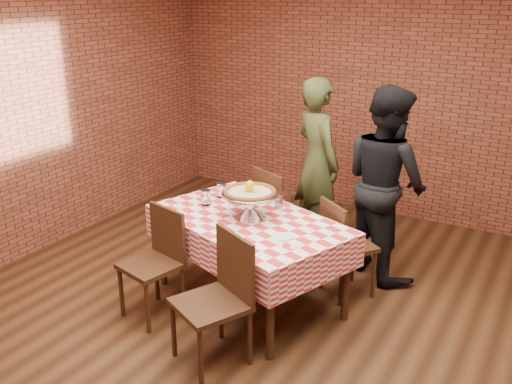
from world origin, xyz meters
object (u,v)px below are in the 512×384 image
at_px(chair_near_right, 210,303).
at_px(chair_far_right, 349,248).
at_px(diner_olive, 317,162).
at_px(chair_near_left, 151,266).
at_px(pizza_stand, 250,205).
at_px(table, 249,261).
at_px(water_glass_right, 222,190).
at_px(pizza, 250,193).
at_px(condiment_caddy, 282,202).
at_px(diner_black, 385,182).
at_px(water_glass_left, 206,197).
at_px(chair_far_left, 283,213).

bearing_deg(chair_near_right, chair_far_right, 96.37).
relative_size(chair_far_right, diner_olive, 0.50).
bearing_deg(diner_olive, chair_near_left, 109.47).
height_order(chair_near_right, chair_far_right, chair_near_right).
bearing_deg(pizza_stand, diner_olive, 91.48).
distance_m(table, water_glass_right, 0.71).
bearing_deg(water_glass_right, table, -33.28).
bearing_deg(pizza, water_glass_right, 148.77).
xyz_separation_m(pizza_stand, condiment_caddy, (0.15, 0.28, -0.03)).
distance_m(table, pizza, 0.60).
xyz_separation_m(pizza, diner_olive, (-0.04, 1.40, -0.11)).
distance_m(pizza, chair_near_left, 0.98).
xyz_separation_m(pizza, chair_near_right, (0.20, -0.87, -0.50)).
relative_size(condiment_caddy, diner_black, 0.08).
bearing_deg(diner_black, water_glass_right, 68.39).
bearing_deg(diner_olive, pizza_stand, 125.24).
relative_size(table, pizza, 3.73).
relative_size(water_glass_left, chair_far_left, 0.15).
xyz_separation_m(pizza, water_glass_right, (-0.46, 0.28, -0.15)).
bearing_deg(diner_black, water_glass_left, 74.80).
bearing_deg(water_glass_right, diner_olive, 69.39).
bearing_deg(water_glass_left, water_glass_right, 86.76).
bearing_deg(water_glass_left, chair_far_right, 21.99).
distance_m(condiment_caddy, diner_olive, 1.13).
relative_size(table, pizza_stand, 3.43).
xyz_separation_m(condiment_caddy, diner_black, (0.63, 0.79, 0.04)).
bearing_deg(diner_black, condiment_caddy, 87.08).
xyz_separation_m(table, pizza_stand, (-0.00, 0.03, 0.49)).
relative_size(water_glass_right, diner_olive, 0.08).
height_order(chair_near_left, diner_black, diner_black).
bearing_deg(pizza_stand, condiment_caddy, 62.13).
height_order(table, pizza, pizza).
height_order(pizza, diner_black, diner_black).
bearing_deg(diner_olive, condiment_caddy, 133.15).
distance_m(table, condiment_caddy, 0.57).
xyz_separation_m(table, condiment_caddy, (0.14, 0.31, 0.46)).
relative_size(water_glass_right, chair_far_left, 0.15).
distance_m(pizza, chair_far_left, 1.04).
bearing_deg(table, condiment_caddy, 64.73).
distance_m(chair_near_left, diner_olive, 2.12).
relative_size(condiment_caddy, chair_near_left, 0.16).
relative_size(pizza, diner_olive, 0.25).
distance_m(chair_near_left, diner_black, 2.19).
bearing_deg(chair_far_left, chair_far_right, 178.32).
distance_m(water_glass_right, diner_olive, 1.20).
bearing_deg(chair_near_right, pizza, 128.08).
bearing_deg(table, water_glass_right, 146.72).
height_order(condiment_caddy, diner_olive, diner_olive).
height_order(water_glass_left, chair_near_right, chair_near_right).
height_order(chair_near_left, chair_near_right, chair_near_right).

